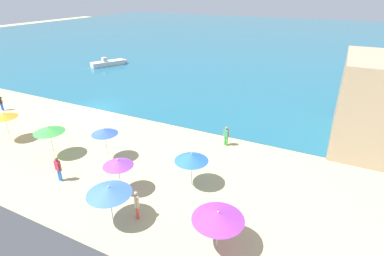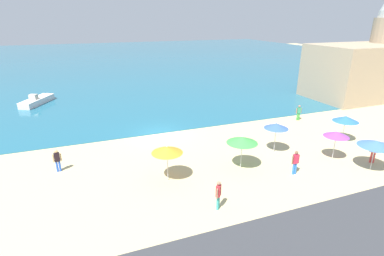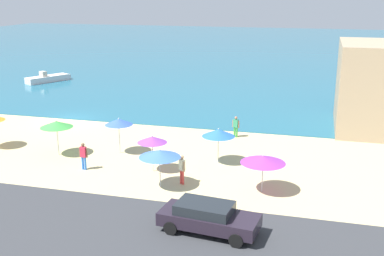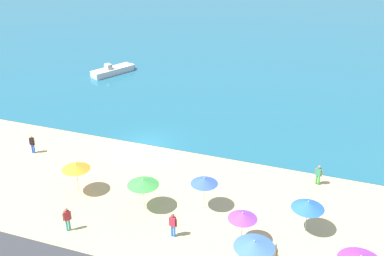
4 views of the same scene
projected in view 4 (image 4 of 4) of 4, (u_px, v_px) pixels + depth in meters
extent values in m
plane|color=#C9B781|center=(147.00, 145.00, 41.46)|extent=(160.00, 160.00, 0.00)
cube|color=#206078|center=(272.00, 11.00, 87.95)|extent=(150.00, 110.00, 0.05)
cylinder|color=#B2B2B7|center=(144.00, 197.00, 32.65)|extent=(0.05, 0.05, 1.99)
cone|color=green|center=(143.00, 182.00, 32.15)|extent=(2.17, 2.17, 0.42)
sphere|color=silver|center=(143.00, 179.00, 32.04)|extent=(0.08, 0.08, 0.08)
cylinder|color=#B2B2B7|center=(78.00, 181.00, 34.43)|extent=(0.05, 0.05, 2.03)
cone|color=orange|center=(76.00, 166.00, 33.92)|extent=(2.01, 2.01, 0.41)
sphere|color=silver|center=(76.00, 164.00, 33.82)|extent=(0.08, 0.08, 0.08)
sphere|color=silver|center=(361.00, 256.00, 25.68)|extent=(0.08, 0.08, 0.08)
cylinder|color=#B2B2B7|center=(242.00, 230.00, 29.45)|extent=(0.05, 0.05, 1.90)
cone|color=purple|center=(243.00, 216.00, 28.97)|extent=(1.81, 1.81, 0.39)
sphere|color=silver|center=(243.00, 213.00, 28.87)|extent=(0.08, 0.08, 0.08)
cylinder|color=#B2B2B7|center=(204.00, 196.00, 32.70)|extent=(0.05, 0.05, 2.05)
cone|color=blue|center=(204.00, 181.00, 32.19)|extent=(1.88, 1.88, 0.41)
sphere|color=silver|center=(204.00, 178.00, 32.08)|extent=(0.08, 0.08, 0.08)
cylinder|color=#B2B2B7|center=(306.00, 219.00, 30.51)|extent=(0.05, 0.05, 1.84)
cone|color=blue|center=(308.00, 205.00, 30.02)|extent=(2.10, 2.10, 0.47)
sphere|color=silver|center=(308.00, 201.00, 29.90)|extent=(0.08, 0.08, 0.08)
cone|color=#3E6CD4|center=(254.00, 244.00, 26.72)|extent=(2.35, 2.35, 0.40)
sphere|color=silver|center=(254.00, 241.00, 26.62)|extent=(0.08, 0.08, 0.08)
cube|color=beige|center=(275.00, 251.00, 27.43)|extent=(0.41, 0.41, 0.66)
sphere|color=tan|center=(275.00, 245.00, 27.22)|extent=(0.22, 0.22, 0.22)
cylinder|color=tan|center=(272.00, 249.00, 27.64)|extent=(0.09, 0.09, 0.59)
cylinder|color=tan|center=(277.00, 254.00, 27.26)|extent=(0.09, 0.09, 0.59)
cylinder|color=teal|center=(67.00, 225.00, 30.76)|extent=(0.14, 0.14, 0.83)
cylinder|color=teal|center=(70.00, 225.00, 30.83)|extent=(0.14, 0.14, 0.83)
cube|color=#B42A32|center=(67.00, 215.00, 30.47)|extent=(0.40, 0.41, 0.66)
sphere|color=#986F55|center=(66.00, 210.00, 30.26)|extent=(0.22, 0.22, 0.22)
cylinder|color=#986F55|center=(63.00, 217.00, 30.39)|extent=(0.09, 0.09, 0.59)
cylinder|color=#986F55|center=(71.00, 215.00, 30.59)|extent=(0.09, 0.09, 0.59)
cylinder|color=blue|center=(34.00, 149.00, 39.99)|extent=(0.14, 0.14, 0.79)
cylinder|color=blue|center=(32.00, 149.00, 40.03)|extent=(0.14, 0.14, 0.79)
cube|color=black|center=(32.00, 141.00, 39.70)|extent=(0.37, 0.24, 0.62)
sphere|color=tan|center=(31.00, 136.00, 39.51)|extent=(0.22, 0.22, 0.22)
cylinder|color=tan|center=(35.00, 142.00, 39.66)|extent=(0.09, 0.09, 0.56)
cylinder|color=tan|center=(29.00, 141.00, 39.78)|extent=(0.09, 0.09, 0.56)
cylinder|color=green|center=(319.00, 180.00, 35.63)|extent=(0.14, 0.14, 0.77)
cylinder|color=green|center=(317.00, 180.00, 35.72)|extent=(0.14, 0.14, 0.77)
cube|color=#318A64|center=(319.00, 172.00, 35.37)|extent=(0.40, 0.30, 0.61)
sphere|color=#996A56|center=(319.00, 167.00, 35.18)|extent=(0.22, 0.22, 0.22)
cylinder|color=#996A56|center=(322.00, 173.00, 35.28)|extent=(0.09, 0.09, 0.55)
cylinder|color=#996A56|center=(316.00, 172.00, 35.52)|extent=(0.09, 0.09, 0.55)
cylinder|color=blue|center=(174.00, 231.00, 30.22)|extent=(0.14, 0.14, 0.83)
cylinder|color=blue|center=(172.00, 231.00, 30.28)|extent=(0.14, 0.14, 0.83)
cube|color=#C32844|center=(173.00, 221.00, 29.92)|extent=(0.37, 0.23, 0.66)
sphere|color=brown|center=(173.00, 215.00, 29.72)|extent=(0.22, 0.22, 0.22)
cylinder|color=brown|center=(176.00, 223.00, 29.86)|extent=(0.09, 0.09, 0.59)
cylinder|color=brown|center=(169.00, 221.00, 30.03)|extent=(0.09, 0.09, 0.59)
cube|color=silver|center=(112.00, 71.00, 57.44)|extent=(3.76, 5.30, 0.65)
cube|color=silver|center=(132.00, 66.00, 59.10)|extent=(0.93, 0.78, 0.39)
cube|color=silver|center=(112.00, 68.00, 57.28)|extent=(3.83, 5.33, 0.08)
cube|color=#B2AD9E|center=(108.00, 67.00, 56.83)|extent=(1.06, 0.94, 0.69)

